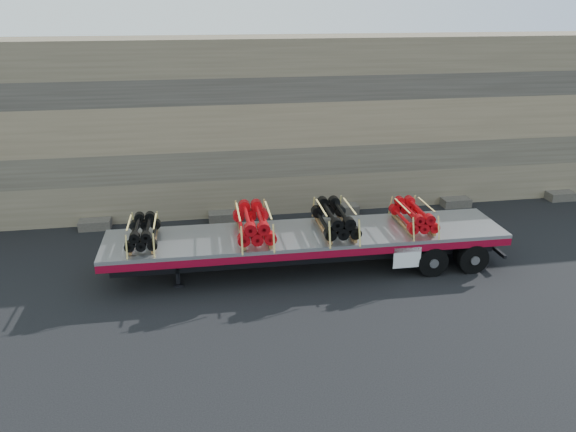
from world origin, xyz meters
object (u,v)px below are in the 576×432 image
Objects in this scene: trailer at (307,251)px; bundle_front at (143,233)px; bundle_rear at (413,216)px; bundle_midfront at (254,224)px; bundle_midrear at (335,219)px.

trailer is 5.27m from bundle_front.
bundle_front is 0.94× the size of bundle_rear.
bundle_front is 3.44m from bundle_midfront.
bundle_front is at bearing -180.00° from bundle_midrear.
bundle_midrear is (6.10, -0.08, 0.07)m from bundle_front.
trailer is at bearing -180.00° from bundle_rear.
bundle_midfront reaches higher than trailer.
bundle_rear is at bearing -0.00° from bundle_midrear.
bundle_midrear is (2.66, -0.03, -0.01)m from bundle_midfront.
bundle_rear is (3.59, -0.05, 1.01)m from trailer.
bundle_midrear is 1.12× the size of bundle_rear.
bundle_front is at bearing -180.00° from trailer.
bundle_rear is at bearing -0.00° from bundle_midfront.
bundle_front is 0.82× the size of bundle_midfront.
bundle_rear reaches higher than trailer.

